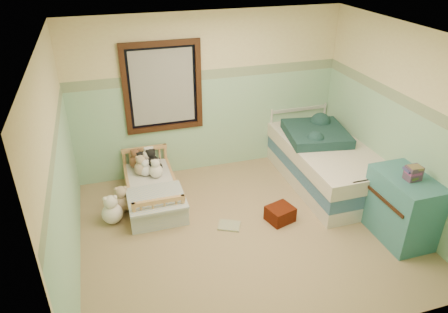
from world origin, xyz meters
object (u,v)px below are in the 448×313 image
object	(u,v)px
toddler_bed_frame	(153,195)
dresser	(402,207)
plush_floor_cream	(112,213)
plush_floor_tan	(122,203)
red_pillow	(280,214)
floor_book	(229,226)
twin_bed_frame	(324,177)

from	to	relation	value
toddler_bed_frame	dresser	bearing A→B (deg)	-30.61
plush_floor_cream	plush_floor_tan	bearing A→B (deg)	56.37
red_pillow	plush_floor_cream	bearing A→B (deg)	164.04
toddler_bed_frame	plush_floor_cream	size ratio (longest dim) A/B	4.96
dresser	floor_book	bearing A→B (deg)	158.47
plush_floor_cream	twin_bed_frame	bearing A→B (deg)	1.01
plush_floor_tan	floor_book	distance (m)	1.53
red_pillow	floor_book	size ratio (longest dim) A/B	1.17
plush_floor_cream	plush_floor_tan	xyz separation A→B (m)	(0.15, 0.23, -0.01)
plush_floor_cream	dresser	world-z (taller)	dresser
red_pillow	twin_bed_frame	bearing A→B (deg)	33.11
toddler_bed_frame	plush_floor_cream	bearing A→B (deg)	-148.52
plush_floor_cream	dresser	xyz separation A→B (m)	(3.47, -1.34, 0.29)
plush_floor_tan	twin_bed_frame	world-z (taller)	plush_floor_tan
dresser	floor_book	size ratio (longest dim) A/B	3.04
plush_floor_tan	red_pillow	distance (m)	2.19
toddler_bed_frame	dresser	world-z (taller)	dresser
floor_book	red_pillow	bearing A→B (deg)	20.88
twin_bed_frame	floor_book	xyz separation A→B (m)	(-1.74, -0.61, -0.10)
plush_floor_cream	floor_book	bearing A→B (deg)	-20.57
dresser	red_pillow	xyz separation A→B (m)	(-1.31, 0.72, -0.33)
red_pillow	floor_book	bearing A→B (deg)	174.40
twin_bed_frame	plush_floor_tan	bearing A→B (deg)	176.82
toddler_bed_frame	twin_bed_frame	xyz separation A→B (m)	(2.61, -0.31, 0.02)
toddler_bed_frame	twin_bed_frame	size ratio (longest dim) A/B	0.67
plush_floor_cream	plush_floor_tan	size ratio (longest dim) A/B	1.05
plush_floor_tan	red_pillow	world-z (taller)	plush_floor_tan
red_pillow	floor_book	world-z (taller)	red_pillow
plush_floor_cream	twin_bed_frame	xyz separation A→B (m)	(3.20, 0.06, -0.03)
floor_book	twin_bed_frame	bearing A→B (deg)	45.79
toddler_bed_frame	dresser	size ratio (longest dim) A/B	1.60
plush_floor_tan	floor_book	size ratio (longest dim) A/B	0.93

